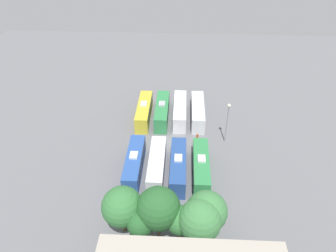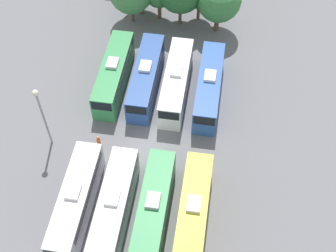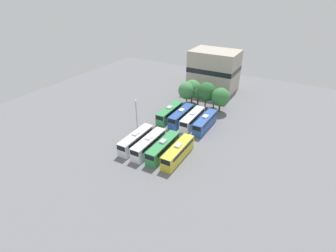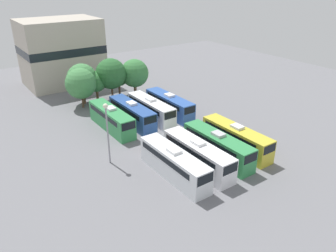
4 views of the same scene
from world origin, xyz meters
name	(u,v)px [view 1 (image 1 of 4)]	position (x,y,z in m)	size (l,w,h in m)	color
ground_plane	(170,142)	(0.00, 0.00, 0.00)	(110.91, 110.91, 0.00)	slate
bus_0	(198,111)	(-5.15, -7.89, 1.75)	(2.46, 10.85, 3.54)	silver
bus_1	(180,111)	(-1.65, -7.95, 1.75)	(2.46, 10.85, 3.54)	white
bus_2	(162,111)	(1.85, -7.67, 1.75)	(2.46, 10.85, 3.54)	#338C4C
bus_3	(144,111)	(5.37, -7.48, 1.75)	(2.46, 10.85, 3.54)	gold
bus_4	(201,167)	(-5.28, 7.96, 1.75)	(2.46, 10.85, 3.54)	#338C4C
bus_5	(178,166)	(-1.70, 8.00, 1.75)	(2.46, 10.85, 3.54)	#284C93
bus_6	(157,164)	(1.67, 7.82, 1.75)	(2.46, 10.85, 3.54)	silver
bus_7	(134,163)	(5.26, 7.68, 1.75)	(2.46, 10.85, 3.54)	#2D56A8
worker_person	(197,137)	(-4.96, -0.71, 0.80)	(0.36, 0.36, 1.73)	#CC4C19
light_pole	(228,117)	(-9.93, -0.90, 5.35)	(0.60, 0.60, 7.90)	gray
tree_0	(206,211)	(-5.46, 18.97, 4.39)	(5.31, 5.31, 7.05)	brown
tree_1	(200,221)	(-4.54, 20.65, 4.67)	(5.34, 5.34, 7.35)	brown
tree_2	(180,220)	(-2.19, 20.06, 3.86)	(3.73, 3.73, 5.76)	brown
tree_3	(158,208)	(0.51, 19.36, 5.05)	(5.58, 5.58, 7.85)	brown
tree_4	(140,223)	(2.67, 20.66, 3.70)	(3.39, 3.39, 5.42)	brown
tree_5	(122,207)	(5.13, 18.86, 4.52)	(5.30, 5.30, 7.19)	brown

